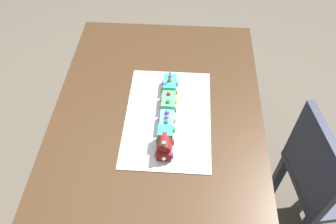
# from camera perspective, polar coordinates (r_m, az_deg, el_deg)

# --- Properties ---
(ground_plane) EXTENTS (8.00, 8.00, 0.00)m
(ground_plane) POSITION_cam_1_polar(r_m,az_deg,el_deg) (2.22, -1.33, -12.47)
(ground_plane) COLOR #6B6054
(dining_table) EXTENTS (1.40, 1.00, 0.74)m
(dining_table) POSITION_cam_1_polar(r_m,az_deg,el_deg) (1.68, -1.72, -2.60)
(dining_table) COLOR #4C331E
(dining_table) RESTS_ON ground
(chair) EXTENTS (0.47, 0.47, 0.86)m
(chair) POSITION_cam_1_polar(r_m,az_deg,el_deg) (1.87, 24.83, -10.31)
(chair) COLOR #2D3347
(chair) RESTS_ON ground
(cake_board) EXTENTS (0.60, 0.40, 0.00)m
(cake_board) POSITION_cam_1_polar(r_m,az_deg,el_deg) (1.58, 0.00, -0.74)
(cake_board) COLOR silver
(cake_board) RESTS_ON dining_table
(cake_locomotive) EXTENTS (0.14, 0.08, 0.12)m
(cake_locomotive) POSITION_cam_1_polar(r_m,az_deg,el_deg) (1.43, -0.55, -5.26)
(cake_locomotive) COLOR maroon
(cake_locomotive) RESTS_ON cake_board
(cake_car_hopper_sky_blue) EXTENTS (0.10, 0.08, 0.07)m
(cake_car_hopper_sky_blue) POSITION_cam_1_polar(r_m,az_deg,el_deg) (1.52, -0.21, -1.62)
(cake_car_hopper_sky_blue) COLOR #669EEA
(cake_car_hopper_sky_blue) RESTS_ON cake_board
(cake_car_gondola_mint_green) EXTENTS (0.10, 0.08, 0.07)m
(cake_car_gondola_mint_green) POSITION_cam_1_polar(r_m,az_deg,el_deg) (1.60, 0.07, 1.70)
(cake_car_gondola_mint_green) COLOR #59CC7A
(cake_car_gondola_mint_green) RESTS_ON cake_board
(cake_car_flatbed_turquoise) EXTENTS (0.10, 0.08, 0.07)m
(cake_car_flatbed_turquoise) POSITION_cam_1_polar(r_m,az_deg,el_deg) (1.68, 0.33, 4.74)
(cake_car_flatbed_turquoise) COLOR #38B7C6
(cake_car_flatbed_turquoise) RESTS_ON cake_board
(birthday_candle) EXTENTS (0.01, 0.01, 0.06)m
(birthday_candle) POSITION_cam_1_polar(r_m,az_deg,el_deg) (1.62, 0.33, 6.31)
(birthday_candle) COLOR #4CA5E5
(birthday_candle) RESTS_ON cake_car_flatbed_turquoise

